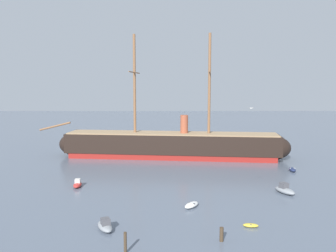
# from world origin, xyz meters

# --- Properties ---
(tall_ship) EXTENTS (57.72, 13.33, 27.78)m
(tall_ship) POSITION_xyz_m (-2.14, 51.42, 2.98)
(tall_ship) COLOR maroon
(tall_ship) RESTS_ON ground
(motorboat_foreground_left) EXTENTS (2.78, 3.73, 1.45)m
(motorboat_foreground_left) POSITION_xyz_m (-10.12, 10.20, 0.51)
(motorboat_foreground_left) COLOR gray
(motorboat_foreground_left) RESTS_ON ground
(dinghy_foreground_right) EXTENTS (1.88, 1.03, 0.42)m
(dinghy_foreground_right) POSITION_xyz_m (6.73, 11.03, 0.21)
(dinghy_foreground_right) COLOR gold
(dinghy_foreground_right) RESTS_ON ground
(dinghy_near_centre) EXTENTS (2.63, 3.02, 0.67)m
(dinghy_near_centre) POSITION_xyz_m (0.26, 17.83, 0.34)
(dinghy_near_centre) COLOR silver
(dinghy_near_centre) RESTS_ON ground
(motorboat_mid_left) EXTENTS (1.50, 3.12, 1.27)m
(motorboat_mid_left) POSITION_xyz_m (-17.67, 27.71, 0.45)
(motorboat_mid_left) COLOR #B22D28
(motorboat_mid_left) RESTS_ON ground
(motorboat_mid_right) EXTENTS (3.09, 4.19, 1.63)m
(motorboat_mid_right) POSITION_xyz_m (14.94, 24.17, 0.57)
(motorboat_mid_right) COLOR gray
(motorboat_mid_right) RESTS_ON ground
(dinghy_alongside_stern) EXTENTS (1.51, 2.85, 0.64)m
(dinghy_alongside_stern) POSITION_xyz_m (21.01, 38.42, 0.33)
(dinghy_alongside_stern) COLOR #1E284C
(dinghy_alongside_stern) RESTS_ON ground
(motorboat_distant_centre) EXTENTS (4.24, 2.46, 1.67)m
(motorboat_distant_centre) POSITION_xyz_m (1.88, 63.50, 0.59)
(motorboat_distant_centre) COLOR #236670
(motorboat_distant_centre) RESTS_ON ground
(mooring_piling_nearest) EXTENTS (0.42, 0.42, 1.52)m
(mooring_piling_nearest) POSITION_xyz_m (2.74, 7.20, 0.76)
(mooring_piling_nearest) COLOR #423323
(mooring_piling_nearest) RESTS_ON ground
(mooring_piling_left_pair) EXTENTS (0.31, 0.31, 2.17)m
(mooring_piling_left_pair) POSITION_xyz_m (-7.13, 4.44, 1.08)
(mooring_piling_left_pair) COLOR #423323
(mooring_piling_left_pair) RESTS_ON ground
(seagull_in_flight) EXTENTS (0.92, 0.98, 0.14)m
(seagull_in_flight) POSITION_xyz_m (7.11, 14.17, 13.70)
(seagull_in_flight) COLOR silver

